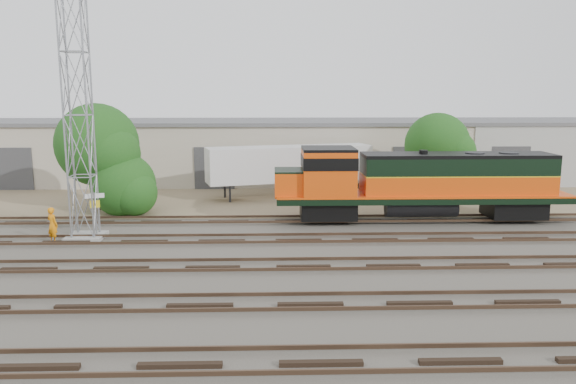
{
  "coord_description": "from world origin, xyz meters",
  "views": [
    {
      "loc": [
        -1.37,
        -26.82,
        7.64
      ],
      "look_at": [
        -0.48,
        4.0,
        2.2
      ],
      "focal_mm": 35.0,
      "sensor_mm": 36.0,
      "label": 1
    }
  ],
  "objects_px": {
    "signal_tower": "(79,120)",
    "semi_trailer": "(293,165)",
    "locomotive": "(417,182)",
    "worker": "(53,225)"
  },
  "relations": [
    {
      "from": "locomotive",
      "to": "signal_tower",
      "type": "xyz_separation_m",
      "value": [
        -18.6,
        -3.47,
        3.87
      ]
    },
    {
      "from": "signal_tower",
      "to": "worker",
      "type": "relative_size",
      "value": 6.9
    },
    {
      "from": "locomotive",
      "to": "semi_trailer",
      "type": "relative_size",
      "value": 1.4
    },
    {
      "from": "signal_tower",
      "to": "semi_trailer",
      "type": "relative_size",
      "value": 1.03
    },
    {
      "from": "locomotive",
      "to": "semi_trailer",
      "type": "height_order",
      "value": "locomotive"
    },
    {
      "from": "semi_trailer",
      "to": "locomotive",
      "type": "bearing_deg",
      "value": -66.1
    },
    {
      "from": "worker",
      "to": "signal_tower",
      "type": "bearing_deg",
      "value": -116.39
    },
    {
      "from": "signal_tower",
      "to": "worker",
      "type": "bearing_deg",
      "value": -150.16
    },
    {
      "from": "semi_trailer",
      "to": "worker",
      "type": "bearing_deg",
      "value": -150.85
    },
    {
      "from": "signal_tower",
      "to": "worker",
      "type": "distance_m",
      "value": 5.59
    }
  ]
}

